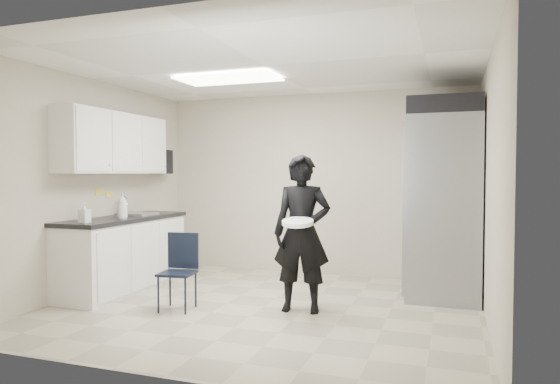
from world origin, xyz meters
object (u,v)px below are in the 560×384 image
at_px(commercial_fridge, 444,207).
at_px(folding_chair, 177,273).
at_px(lower_counter, 124,255).
at_px(man_tuxedo, 302,233).

distance_m(commercial_fridge, folding_chair, 3.22).
distance_m(lower_counter, man_tuxedo, 2.43).
height_order(lower_counter, commercial_fridge, commercial_fridge).
xyz_separation_m(lower_counter, man_tuxedo, (2.38, -0.22, 0.39)).
bearing_deg(man_tuxedo, lower_counter, 167.74).
distance_m(lower_counter, commercial_fridge, 3.98).
distance_m(folding_chair, man_tuxedo, 1.39).
height_order(commercial_fridge, man_tuxedo, commercial_fridge).
relative_size(commercial_fridge, man_tuxedo, 1.27).
height_order(folding_chair, man_tuxedo, man_tuxedo).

